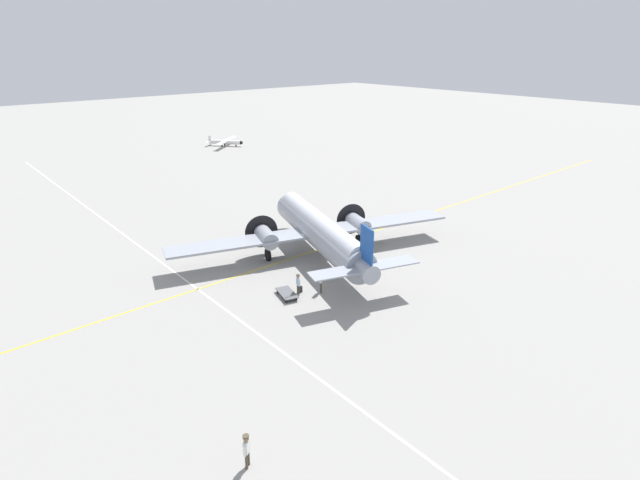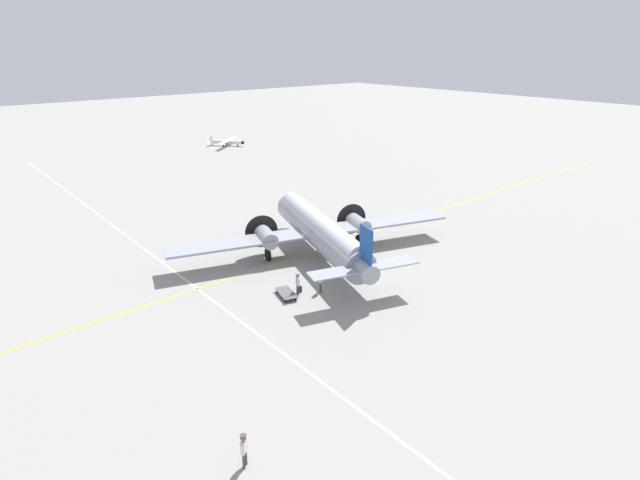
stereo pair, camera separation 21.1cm
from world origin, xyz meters
TOP-DOWN VIEW (x-y plane):
  - ground_plane at (0.00, 0.00)m, footprint 300.00×300.00m
  - apron_line_eastwest at (0.00, 1.54)m, footprint 120.00×0.16m
  - apron_line_northsouth at (-11.28, 0.00)m, footprint 0.16×120.00m
  - airliner_main at (0.13, 0.41)m, footprint 25.85×19.19m
  - crew_foreground at (-17.85, -15.90)m, footprint 0.51×0.42m
  - passenger_boarding at (-4.21, -5.05)m, footprint 0.48×0.46m
  - ramp_agent at (-5.80, -4.25)m, footprint 0.35×0.55m
  - suitcase_near_door at (-5.48, -4.05)m, footprint 0.34×0.20m
  - baggage_cart at (-6.67, -3.96)m, footprint 1.60×2.41m
  - light_aircraft_distant at (20.39, 51.01)m, footprint 7.61×6.89m
  - traffic_cone at (2.12, -4.95)m, footprint 0.39×0.39m

SIDE VIEW (x-z plane):
  - ground_plane at x=0.00m, z-range 0.00..0.00m
  - apron_line_eastwest at x=0.00m, z-range 0.00..0.01m
  - apron_line_northsouth at x=-11.28m, z-range 0.00..0.01m
  - traffic_cone at x=2.12m, z-range -0.02..0.49m
  - suitcase_near_door at x=-5.48m, z-range -0.02..0.51m
  - baggage_cart at x=-6.67m, z-range 0.00..0.56m
  - light_aircraft_distant at x=20.39m, z-range -0.12..1.67m
  - ramp_agent at x=-5.80m, z-range 0.21..1.89m
  - passenger_boarding at x=-4.21m, z-range 0.21..2.03m
  - crew_foreground at x=-17.85m, z-range 0.23..2.02m
  - airliner_main at x=0.13m, z-range -0.39..5.51m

